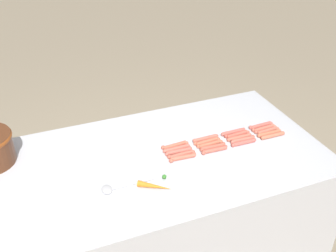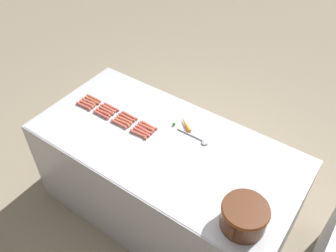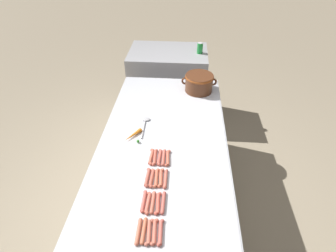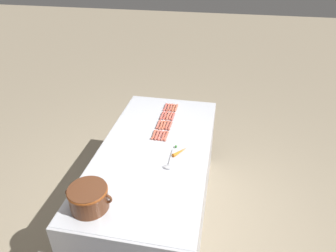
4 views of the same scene
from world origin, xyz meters
The scene contains 27 objects.
ground_plane centered at (0.00, 0.00, 0.00)m, with size 20.00×20.00×0.00m, color gray.
griddle_counter centered at (0.00, 0.00, 0.43)m, with size 0.97×1.98×0.85m.
back_cabinet centered at (-0.07, 1.52, 0.46)m, with size 0.94×0.64×0.93m, color #A0A0A4.
hot_dog_0 centered at (-0.07, -0.76, 0.86)m, with size 0.02×0.16×0.02m.
hot_dog_1 centered at (-0.07, -0.57, 0.86)m, with size 0.03×0.16×0.02m.
hot_dog_2 centered at (-0.07, -0.39, 0.86)m, with size 0.03×0.16×0.02m.
hot_dog_3 centered at (-0.07, -0.20, 0.86)m, with size 0.03×0.16×0.02m.
hot_dog_4 centered at (-0.04, -0.76, 0.86)m, with size 0.02×0.16×0.02m.
hot_dog_5 centered at (-0.04, -0.58, 0.86)m, with size 0.03×0.16×0.02m.
hot_dog_6 centered at (-0.04, -0.39, 0.86)m, with size 0.03×0.16×0.02m.
hot_dog_7 centered at (-0.04, -0.20, 0.86)m, with size 0.03×0.16×0.02m.
hot_dog_8 centered at (-0.01, -0.76, 0.86)m, with size 0.03×0.16×0.02m.
hot_dog_9 centered at (-0.01, -0.57, 0.86)m, with size 0.02×0.16×0.02m.
hot_dog_10 centered at (-0.01, -0.39, 0.86)m, with size 0.03×0.16×0.02m.
hot_dog_11 centered at (-0.01, -0.20, 0.86)m, with size 0.03×0.16×0.02m.
hot_dog_12 centered at (0.02, -0.76, 0.86)m, with size 0.03×0.16×0.02m.
hot_dog_13 centered at (0.02, -0.58, 0.86)m, with size 0.03×0.16×0.02m.
hot_dog_14 centered at (0.02, -0.38, 0.86)m, with size 0.03×0.16×0.02m.
hot_dog_15 centered at (0.02, -0.20, 0.86)m, with size 0.02×0.16×0.02m.
hot_dog_16 centered at (0.05, -0.76, 0.86)m, with size 0.03×0.16×0.02m.
hot_dog_17 centered at (0.05, -0.57, 0.86)m, with size 0.02×0.16×0.02m.
hot_dog_18 centered at (0.05, -0.39, 0.86)m, with size 0.03×0.16×0.02m.
hot_dog_19 centered at (0.05, -0.20, 0.86)m, with size 0.03×0.16×0.02m.
bean_pot centered at (0.28, 0.76, 0.95)m, with size 0.34×0.28×0.17m.
serving_spoon centered at (-0.17, 0.20, 0.86)m, with size 0.07×0.27×0.02m.
carrot centered at (-0.23, 0.02, 0.87)m, with size 0.13×0.16×0.03m.
soda_can centered at (0.30, 1.48, 0.99)m, with size 0.07×0.07×0.12m.
Camera 3 is at (0.15, -1.51, 2.19)m, focal length 28.20 mm.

